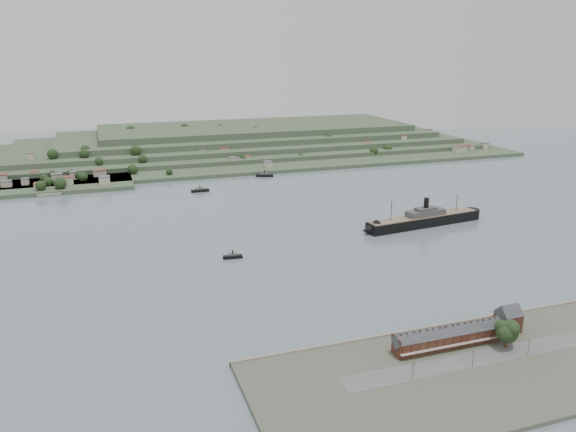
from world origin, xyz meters
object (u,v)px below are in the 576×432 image
object	(u,v)px
terrace_row	(448,337)
gabled_building	(508,319)
tugboat	(233,256)
fig_tree	(508,331)
steamship	(420,220)

from	to	relation	value
terrace_row	gabled_building	distance (m)	37.74
tugboat	fig_tree	xyz separation A→B (m)	(92.55, -161.23, 9.22)
fig_tree	terrace_row	bearing A→B (deg)	158.20
terrace_row	tugboat	distance (m)	165.30
steamship	fig_tree	size ratio (longest dim) A/B	8.05
gabled_building	fig_tree	xyz separation A→B (m)	(-11.96, -14.24, 2.48)
steamship	terrace_row	bearing A→B (deg)	-118.02
terrace_row	tugboat	bearing A→B (deg)	113.93
terrace_row	tugboat	size ratio (longest dim) A/B	4.12
steamship	tugboat	xyz separation A→B (m)	(-158.90, -21.63, -3.62)
terrace_row	fig_tree	bearing A→B (deg)	-21.80
steamship	tugboat	distance (m)	160.41
steamship	tugboat	size ratio (longest dim) A/B	8.47
gabled_building	steamship	distance (m)	177.21
terrace_row	fig_tree	size ratio (longest dim) A/B	3.92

